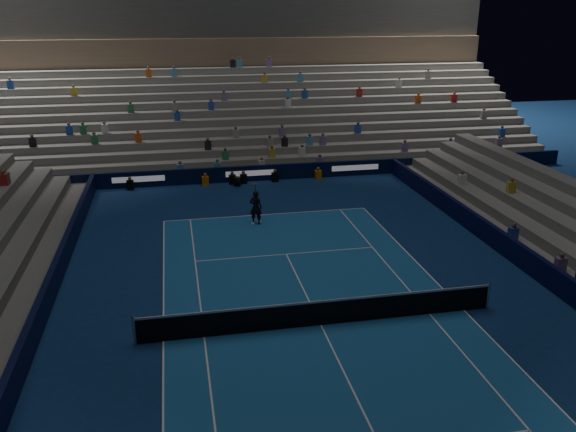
% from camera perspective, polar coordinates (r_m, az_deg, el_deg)
% --- Properties ---
extents(ground, '(90.00, 90.00, 0.00)m').
position_cam_1_polar(ground, '(21.15, 3.22, -10.56)').
color(ground, navy).
rests_on(ground, ground).
extents(court_surface, '(10.97, 23.77, 0.01)m').
position_cam_1_polar(court_surface, '(21.15, 3.22, -10.55)').
color(court_surface, '#1B5694').
rests_on(court_surface, ground).
extents(sponsor_barrier_far, '(44.00, 0.25, 1.00)m').
position_cam_1_polar(sponsor_barrier_far, '(37.84, -3.70, 4.16)').
color(sponsor_barrier_far, black).
rests_on(sponsor_barrier_far, ground).
extents(sponsor_barrier_east, '(0.25, 37.00, 1.00)m').
position_cam_1_polar(sponsor_barrier_east, '(24.94, 25.53, -6.37)').
color(sponsor_barrier_east, black).
rests_on(sponsor_barrier_east, ground).
extents(sponsor_barrier_west, '(0.25, 37.00, 1.00)m').
position_cam_1_polar(sponsor_barrier_west, '(20.98, -23.92, -11.13)').
color(sponsor_barrier_west, black).
rests_on(sponsor_barrier_west, ground).
extents(grandstand_main, '(44.00, 15.20, 11.20)m').
position_cam_1_polar(grandstand_main, '(46.36, -5.37, 10.67)').
color(grandstand_main, slate).
rests_on(grandstand_main, ground).
extents(tennis_net, '(12.90, 0.10, 1.10)m').
position_cam_1_polar(tennis_net, '(20.90, 3.25, -9.37)').
color(tennis_net, '#B2B2B7').
rests_on(tennis_net, ground).
extents(tennis_player, '(0.77, 0.64, 1.80)m').
position_cam_1_polar(tennis_player, '(30.14, -3.15, 0.84)').
color(tennis_player, black).
rests_on(tennis_player, ground).
extents(broadcast_camera, '(0.55, 0.91, 0.53)m').
position_cam_1_polar(broadcast_camera, '(36.94, -4.95, 3.38)').
color(broadcast_camera, black).
rests_on(broadcast_camera, ground).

